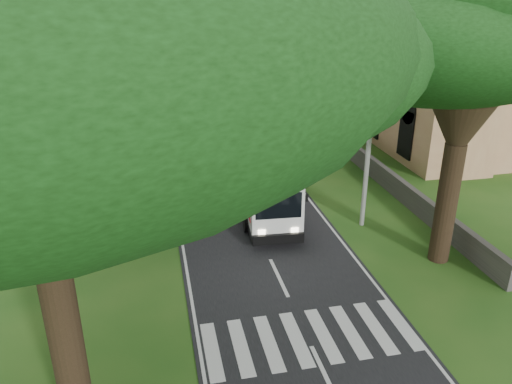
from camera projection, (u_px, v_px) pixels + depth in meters
ground at (292, 305)px, 19.50m from camera, size 140.00×140.00×0.00m
road at (210, 132)px, 42.02m from camera, size 8.00×120.00×0.04m
crosswalk at (307, 338)px, 17.70m from camera, size 8.00×3.00×0.01m
property_wall at (316, 122)px, 42.64m from camera, size 0.35×50.00×1.20m
church at (432, 72)px, 40.48m from camera, size 14.00×24.00×11.60m
pole_near at (369, 148)px, 24.35m from camera, size 1.60×0.24×8.00m
pole_mid at (271, 77)px, 42.37m from camera, size 1.60×0.24×8.00m
pole_far at (232, 49)px, 60.38m from camera, size 1.60×0.24×8.00m
tree_l_near at (12, 45)px, 10.39m from camera, size 16.30×16.30×13.95m
tree_r_near at (480, 0)px, 18.47m from camera, size 14.72×14.72×14.27m
coach_bus at (259, 169)px, 28.35m from camera, size 3.39×11.94×3.48m
distant_car_a at (165, 90)px, 55.03m from camera, size 2.02×3.96×1.29m
distant_car_b at (162, 78)px, 61.78m from camera, size 2.57×4.36×1.36m
distant_car_c at (186, 58)px, 77.21m from camera, size 2.61×5.34×1.49m
pedestrian at (143, 183)px, 29.36m from camera, size 0.48×0.62×1.52m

